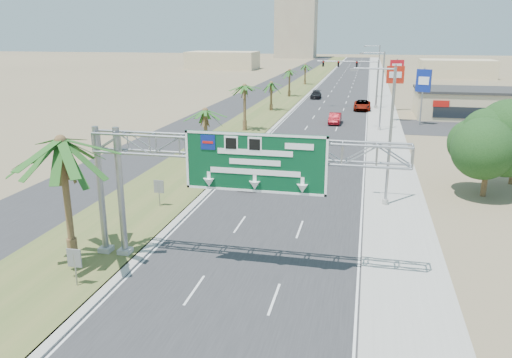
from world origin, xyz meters
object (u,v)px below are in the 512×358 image
object	(u,v)px
sign_gantry	(227,158)
car_mid_lane	(335,118)
palm_near	(61,142)
store_building	(479,104)
car_right_lane	(362,105)
signal_mast	(365,79)
car_far	(316,95)
pole_sign_red_near	(395,78)
pole_sign_blue	(423,83)
car_left_lane	(252,176)
pole_sign_red_far	(397,70)

from	to	relation	value
sign_gantry	car_mid_lane	xyz separation A→B (m)	(2.56, 46.10, -5.31)
palm_near	car_mid_lane	xyz separation A→B (m)	(10.70, 48.02, -6.18)
store_building	car_right_lane	xyz separation A→B (m)	(-17.01, 3.95, -1.19)
signal_mast	car_far	world-z (taller)	signal_mast
store_building	sign_gantry	bearing A→B (deg)	-112.36
palm_near	pole_sign_red_near	distance (m)	54.62
sign_gantry	pole_sign_blue	size ratio (longest dim) A/B	2.16
car_left_lane	car_right_lane	xyz separation A→B (m)	(8.25, 44.95, 0.03)
signal_mast	car_mid_lane	distance (m)	16.87
pole_sign_red_far	car_far	bearing A→B (deg)	136.17
signal_mast	pole_sign_red_near	bearing A→B (deg)	-71.64
signal_mast	car_far	xyz separation A→B (m)	(-9.23, 11.83, -4.14)
store_building	car_left_lane	bearing A→B (deg)	-121.64
store_building	car_right_lane	world-z (taller)	store_building
signal_mast	pole_sign_red_near	world-z (taller)	pole_sign_red_near
car_left_lane	car_mid_lane	bearing A→B (deg)	81.84
pole_sign_blue	store_building	bearing A→B (deg)	43.35
store_building	pole_sign_red_far	distance (m)	13.52
signal_mast	pole_sign_blue	world-z (taller)	signal_mast
car_far	pole_sign_blue	bearing A→B (deg)	-58.89
car_far	pole_sign_red_far	size ratio (longest dim) A/B	0.58
palm_near	car_left_lane	size ratio (longest dim) A/B	1.83
palm_near	car_mid_lane	bearing A→B (deg)	77.44
car_mid_lane	pole_sign_red_far	xyz separation A→B (m)	(8.52, 14.26, 5.83)
store_building	pole_sign_red_near	size ratio (longest dim) A/B	2.24
sign_gantry	car_mid_lane	bearing A→B (deg)	86.82
store_building	car_left_lane	size ratio (longest dim) A/B	3.94
car_right_lane	pole_sign_red_near	distance (m)	12.67
signal_mast	store_building	world-z (taller)	signal_mast
signal_mast	store_building	xyz separation A→B (m)	(16.83, -5.97, -2.85)
pole_sign_red_near	car_mid_lane	bearing A→B (deg)	-156.99
car_left_lane	palm_near	bearing A→B (deg)	-108.67
store_building	car_right_lane	bearing A→B (deg)	166.93
car_far	sign_gantry	bearing A→B (deg)	-89.53
sign_gantry	pole_sign_red_near	size ratio (longest dim) A/B	2.08
car_mid_lane	car_right_lane	bearing A→B (deg)	76.49
palm_near	car_far	size ratio (longest dim) A/B	1.72
sign_gantry	store_building	xyz separation A→B (m)	(23.06, 56.07, -4.06)
sign_gantry	car_left_lane	size ratio (longest dim) A/B	3.67
car_left_lane	pole_sign_blue	bearing A→B (deg)	63.99
car_far	pole_sign_red_far	distance (m)	20.38
store_building	pole_sign_red_near	xyz separation A→B (m)	(-12.64, -6.64, 4.24)
store_building	pole_sign_blue	size ratio (longest dim) A/B	2.32
pole_sign_red_near	car_left_lane	bearing A→B (deg)	-110.17
pole_sign_red_near	pole_sign_red_far	distance (m)	10.95
store_building	pole_sign_blue	xyz separation A→B (m)	(-9.00, -8.50, 3.75)
pole_sign_blue	pole_sign_red_near	bearing A→B (deg)	152.95
signal_mast	car_left_lane	world-z (taller)	signal_mast
pole_sign_blue	car_mid_lane	bearing A→B (deg)	-172.67
signal_mast	car_right_lane	bearing A→B (deg)	-95.27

